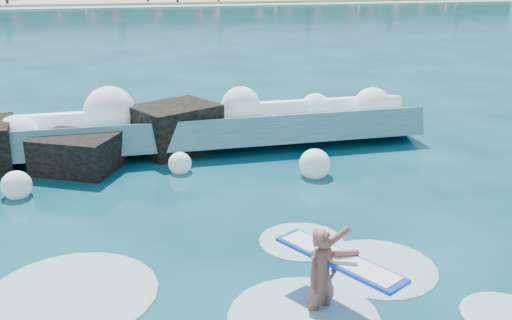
% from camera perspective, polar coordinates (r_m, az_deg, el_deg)
% --- Properties ---
extents(ground, '(200.00, 200.00, 0.00)m').
position_cam_1_polar(ground, '(10.54, -5.51, -10.29)').
color(ground, '#072D3D').
rests_on(ground, ground).
extents(beach, '(140.00, 20.00, 0.40)m').
position_cam_1_polar(beach, '(87.28, -13.09, 15.33)').
color(beach, tan).
rests_on(beach, ground).
extents(wet_band, '(140.00, 5.00, 0.08)m').
position_cam_1_polar(wet_band, '(76.31, -12.93, 14.75)').
color(wet_band, silver).
rests_on(wet_band, ground).
extents(breaking_wave, '(16.43, 2.63, 1.42)m').
position_cam_1_polar(breaking_wave, '(16.87, -11.22, 2.66)').
color(breaking_wave, teal).
rests_on(breaking_wave, ground).
extents(rock_cluster, '(8.50, 3.65, 1.55)m').
position_cam_1_polar(rock_cluster, '(16.35, -18.64, 1.47)').
color(rock_cluster, black).
rests_on(rock_cluster, ground).
extents(surfer_with_board, '(1.55, 2.82, 1.66)m').
position_cam_1_polar(surfer_with_board, '(9.03, 6.99, -11.29)').
color(surfer_with_board, '#945045').
rests_on(surfer_with_board, ground).
extents(wave_spray, '(15.47, 4.66, 1.95)m').
position_cam_1_polar(wave_spray, '(16.56, -12.93, 3.75)').
color(wave_spray, white).
rests_on(wave_spray, ground).
extents(surf_foam, '(8.71, 5.37, 0.14)m').
position_cam_1_polar(surf_foam, '(9.47, -2.86, -13.91)').
color(surf_foam, silver).
rests_on(surf_foam, ground).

